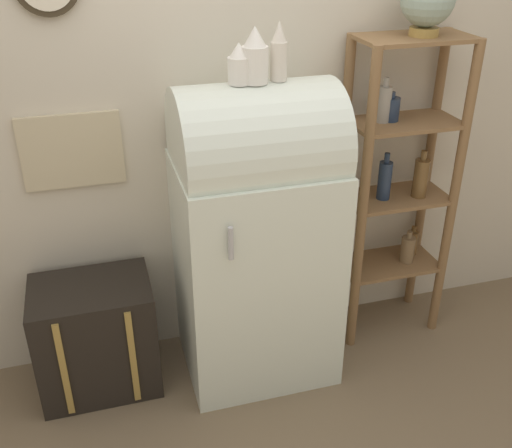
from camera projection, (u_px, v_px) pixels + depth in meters
name	position (u px, v px, depth m)	size (l,w,h in m)	color
ground_plane	(270.00, 390.00, 3.04)	(12.00, 12.00, 0.00)	#7A664C
wall_back	(236.00, 99.00, 2.89)	(7.00, 0.09, 2.70)	beige
refrigerator	(256.00, 233.00, 2.88)	(0.74, 0.64, 1.51)	silver
suitcase_trunk	(96.00, 336.00, 2.96)	(0.57, 0.42, 0.58)	black
shelf_unit	(398.00, 180.00, 3.12)	(0.57, 0.32, 1.64)	olive
globe	(428.00, 0.00, 2.69)	(0.25, 0.25, 0.29)	#AD8942
vase_left	(239.00, 65.00, 2.47)	(0.09, 0.09, 0.17)	white
vase_center	(255.00, 57.00, 2.47)	(0.11, 0.11, 0.23)	white
vase_right	(279.00, 53.00, 2.51)	(0.07, 0.07, 0.25)	silver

